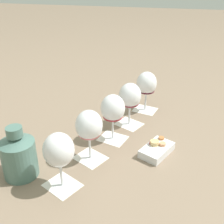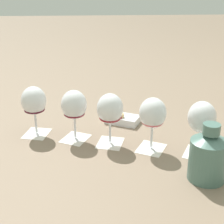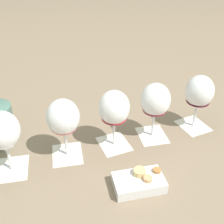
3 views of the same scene
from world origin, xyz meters
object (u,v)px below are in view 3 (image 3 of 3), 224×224
Objects in this scene: wine_glass_1 at (63,119)px; wine_glass_2 at (114,109)px; wine_glass_4 at (199,93)px; snack_dish at (139,182)px; wine_glass_0 at (3,133)px; wine_glass_3 at (155,102)px.

wine_glass_2 is (0.15, -0.05, 0.00)m from wine_glass_1.
wine_glass_1 is at bearing 161.28° from wine_glass_2.
wine_glass_4 reaches higher than snack_dish.
snack_dish is at bearing -48.96° from wine_glass_0.
wine_glass_0 is 1.00× the size of wine_glass_2.
wine_glass_4 is (0.59, -0.19, 0.00)m from wine_glass_0.
wine_glass_1 is (0.16, -0.05, 0.00)m from wine_glass_0.
wine_glass_1 is 0.28m from snack_dish.
snack_dish is (-0.06, -0.19, -0.12)m from wine_glass_2.
wine_glass_1 is 1.00× the size of wine_glass_4.
wine_glass_4 is (0.29, -0.10, 0.00)m from wine_glass_2.
snack_dish is at bearing -108.33° from wine_glass_2.
wine_glass_1 is 0.29m from wine_glass_3.
wine_glass_0 is at bearing 161.94° from wine_glass_3.
wine_glass_0 and wine_glass_2 have the same top height.
wine_glass_1 and wine_glass_2 have the same top height.
wine_glass_0 is 1.22× the size of snack_dish.
wine_glass_3 reaches higher than snack_dish.
wine_glass_4 is at bearing 13.91° from snack_dish.
wine_glass_0 is at bearing 162.70° from wine_glass_2.
wine_glass_3 is 0.26m from snack_dish.
wine_glass_3 is 1.22× the size of snack_dish.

